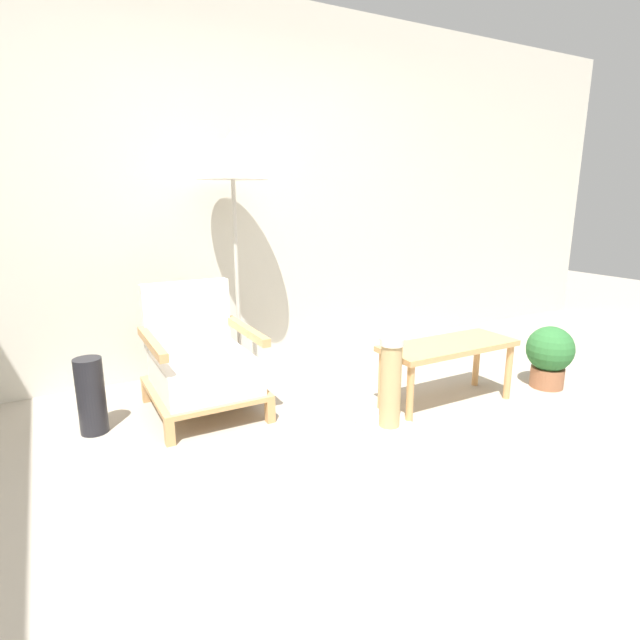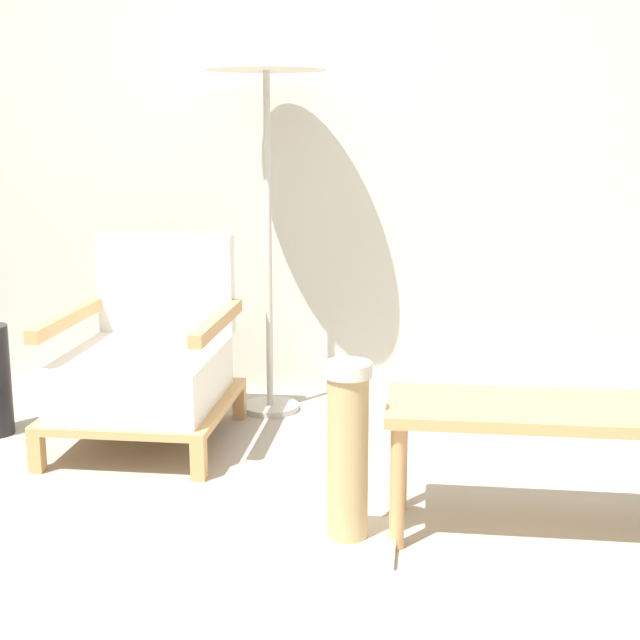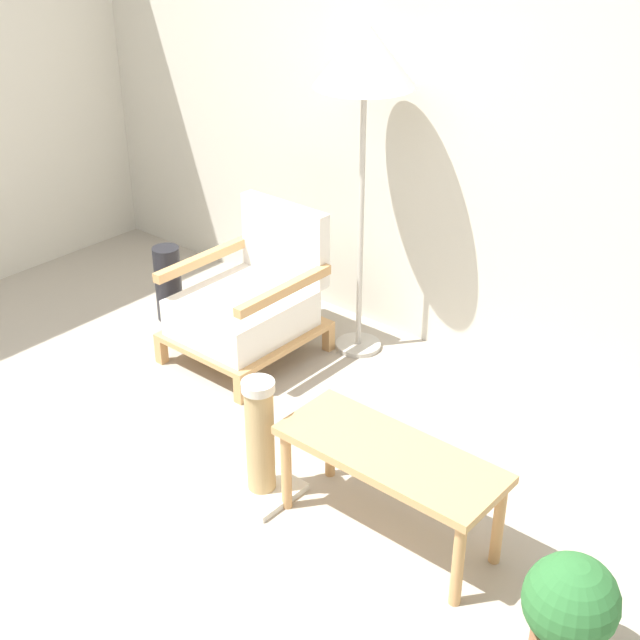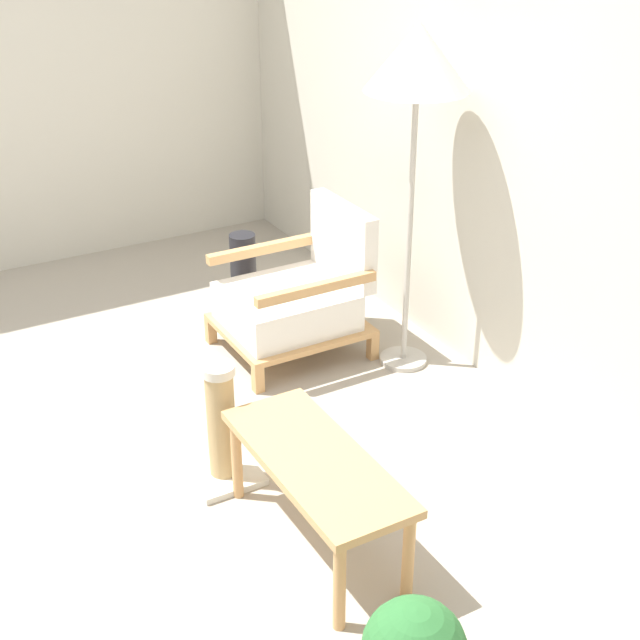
{
  "view_description": "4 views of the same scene",
  "coord_description": "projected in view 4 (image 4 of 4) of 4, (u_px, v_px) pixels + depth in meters",
  "views": [
    {
      "loc": [
        -1.3,
        -1.53,
        1.31
      ],
      "look_at": [
        0.18,
        1.13,
        0.55
      ],
      "focal_mm": 28.0,
      "sensor_mm": 36.0,
      "label": 1
    },
    {
      "loc": [
        0.54,
        -1.82,
        1.19
      ],
      "look_at": [
        0.18,
        1.13,
        0.55
      ],
      "focal_mm": 50.0,
      "sensor_mm": 36.0,
      "label": 2
    },
    {
      "loc": [
        2.44,
        -1.53,
        2.44
      ],
      "look_at": [
        0.18,
        1.13,
        0.55
      ],
      "focal_mm": 50.0,
      "sensor_mm": 36.0,
      "label": 3
    },
    {
      "loc": [
        3.2,
        -0.58,
        2.35
      ],
      "look_at": [
        0.18,
        1.13,
        0.55
      ],
      "focal_mm": 50.0,
      "sensor_mm": 36.0,
      "label": 4
    }
  ],
  "objects": [
    {
      "name": "floor_lamp",
      "position": [
        418.0,
        66.0,
        3.99
      ],
      "size": [
        0.49,
        0.49,
        1.72
      ],
      "color": "#B7B2A8",
      "rests_on": "ground_plane"
    },
    {
      "name": "coffee_table",
      "position": [
        316.0,
        470.0,
        3.28
      ],
      "size": [
        0.9,
        0.36,
        0.41
      ],
      "color": "tan",
      "rests_on": "ground_plane"
    },
    {
      "name": "vase",
      "position": [
        243.0,
        270.0,
        5.2
      ],
      "size": [
        0.15,
        0.15,
        0.44
      ],
      "primitive_type": "cylinder",
      "color": "black",
      "rests_on": "ground_plane"
    },
    {
      "name": "scratching_post",
      "position": [
        222.0,
        433.0,
        3.7
      ],
      "size": [
        0.29,
        0.29,
        0.55
      ],
      "color": "beige",
      "rests_on": "ground_plane"
    },
    {
      "name": "ground_plane",
      "position": [
        70.0,
        477.0,
        3.81
      ],
      "size": [
        14.0,
        14.0,
        0.0
      ],
      "primitive_type": "plane",
      "color": "#A89E8E"
    },
    {
      "name": "wall_left",
      "position": [
        13.0,
        50.0,
        5.26
      ],
      "size": [
        0.06,
        8.0,
        2.7
      ],
      "color": "beige",
      "rests_on": "ground_plane"
    },
    {
      "name": "wall_back",
      "position": [
        489.0,
        103.0,
        4.12
      ],
      "size": [
        8.0,
        0.06,
        2.7
      ],
      "color": "beige",
      "rests_on": "ground_plane"
    },
    {
      "name": "armchair",
      "position": [
        297.0,
        297.0,
        4.68
      ],
      "size": [
        0.64,
        0.72,
        0.77
      ],
      "color": "tan",
      "rests_on": "ground_plane"
    }
  ]
}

